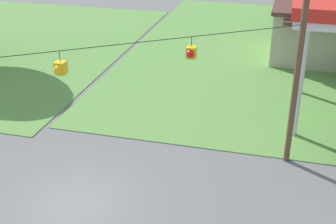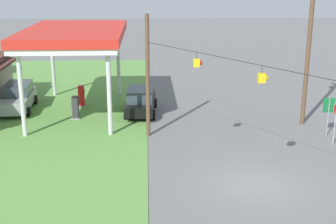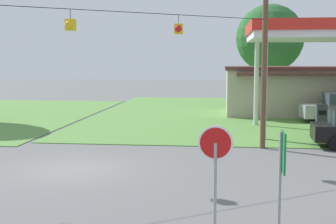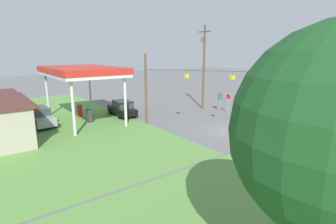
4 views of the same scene
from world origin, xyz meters
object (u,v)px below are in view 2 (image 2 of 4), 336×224
at_px(car_at_pumps_front, 141,101).
at_px(car_at_pumps_rear, 18,97).
at_px(fuel_pump_far, 81,97).
at_px(route_sign, 329,109).
at_px(gas_station_canopy, 75,36).
at_px(stop_sign_roadside, 336,115).
at_px(fuel_pump_near, 76,108).
at_px(utility_pole_main, 310,32).

distance_m(car_at_pumps_front, car_at_pumps_rear, 8.95).
bearing_deg(fuel_pump_far, route_sign, -114.35).
distance_m(car_at_pumps_front, route_sign, 12.51).
relative_size(fuel_pump_far, route_sign, 0.66).
height_order(gas_station_canopy, fuel_pump_far, gas_station_canopy).
bearing_deg(car_at_pumps_front, stop_sign_roadside, -117.18).
xyz_separation_m(gas_station_canopy, stop_sign_roadside, (-7.09, -15.66, -3.62)).
bearing_deg(route_sign, fuel_pump_near, 75.40).
xyz_separation_m(car_at_pumps_front, route_sign, (-5.15, -11.37, 0.75)).
bearing_deg(car_at_pumps_rear, fuel_pump_far, 95.32).
distance_m(fuel_pump_near, fuel_pump_far, 3.03).
relative_size(fuel_pump_near, car_at_pumps_rear, 0.30).
distance_m(fuel_pump_near, car_at_pumps_front, 4.54).
bearing_deg(route_sign, car_at_pumps_rear, 72.37).
relative_size(stop_sign_roadside, utility_pole_main, 0.23).
bearing_deg(car_at_pumps_rear, stop_sign_roadside, 64.68).
height_order(fuel_pump_near, utility_pole_main, utility_pole_main).
bearing_deg(stop_sign_roadside, fuel_pump_near, -109.59).
xyz_separation_m(gas_station_canopy, car_at_pumps_front, (-0.48, -4.42, -4.47)).
distance_m(gas_station_canopy, fuel_pump_near, 4.92).
bearing_deg(stop_sign_roadside, car_at_pumps_front, -120.44).
distance_m(fuel_pump_near, utility_pole_main, 16.07).
relative_size(gas_station_canopy, stop_sign_roadside, 4.45).
bearing_deg(gas_station_canopy, utility_pole_main, -101.85).
height_order(stop_sign_roadside, route_sign, stop_sign_roadside).
distance_m(gas_station_canopy, route_sign, 17.18).
bearing_deg(utility_pole_main, fuel_pump_far, 72.76).
relative_size(fuel_pump_near, utility_pole_main, 0.15).
distance_m(route_sign, utility_pole_main, 5.03).
distance_m(gas_station_canopy, car_at_pumps_rear, 6.33).
height_order(fuel_pump_near, route_sign, route_sign).
height_order(car_at_pumps_front, route_sign, route_sign).
relative_size(gas_station_canopy, fuel_pump_far, 7.07).
xyz_separation_m(fuel_pump_far, stop_sign_roadside, (-8.61, -15.66, 1.07)).
relative_size(gas_station_canopy, route_sign, 4.63).
bearing_deg(car_at_pumps_front, gas_station_canopy, 87.01).
bearing_deg(car_at_pumps_rear, fuel_pump_near, 58.55).
xyz_separation_m(fuel_pump_far, utility_pole_main, (-4.68, -15.09, 5.29)).
distance_m(gas_station_canopy, utility_pole_main, 15.43).
bearing_deg(stop_sign_roadside, utility_pole_main, -171.68).
xyz_separation_m(fuel_pump_far, route_sign, (-7.15, -15.79, 0.96)).
xyz_separation_m(fuel_pump_near, car_at_pumps_rear, (2.32, 4.44, 0.24)).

